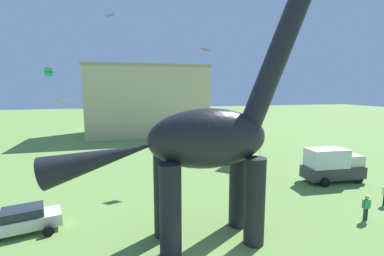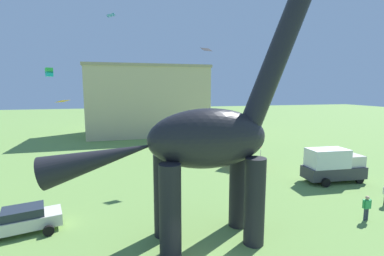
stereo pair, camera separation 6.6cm
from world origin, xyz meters
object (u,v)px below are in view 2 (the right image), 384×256
kite_mid_right (111,15)px  kite_near_high (206,49)px  parked_box_truck (333,165)px  festival_canopy_tent (244,144)px  dinosaur_sculpture (207,138)px  kite_mid_left (49,72)px  parked_sedan_left (24,219)px  kite_high_left (63,101)px  person_vendor_side (367,206)px

kite_mid_right → kite_near_high: 13.42m
parked_box_truck → kite_near_high: kite_near_high is taller
parked_box_truck → festival_canopy_tent: 9.11m
dinosaur_sculpture → kite_near_high: (4.11, 13.20, 6.65)m
kite_mid_left → parked_sedan_left: bearing=-84.0°
kite_high_left → parked_sedan_left: bearing=-95.4°
kite_mid_right → kite_near_high: (9.28, -8.44, -4.76)m
parked_box_truck → kite_mid_right: size_ratio=4.20×
person_vendor_side → kite_near_high: 19.20m
kite_high_left → kite_near_high: 14.64m
kite_high_left → parked_box_truck: bearing=-15.3°
kite_near_high → kite_mid_left: (-16.57, 8.96, -2.00)m
dinosaur_sculpture → kite_mid_right: (-5.17, 21.64, 11.41)m
parked_sedan_left → kite_mid_left: bearing=82.0°
kite_high_left → person_vendor_side: bearing=-33.6°
parked_box_truck → kite_mid_left: 32.40m
parked_sedan_left → parked_box_truck: bearing=-7.0°
parked_sedan_left → kite_mid_right: size_ratio=3.30×
parked_sedan_left → kite_near_high: kite_near_high is taller
dinosaur_sculpture → kite_near_high: size_ratio=13.06×
person_vendor_side → festival_canopy_tent: bearing=-102.5°
parked_sedan_left → parked_box_truck: size_ratio=0.79×
kite_mid_right → dinosaur_sculpture: bearing=-76.6°
parked_box_truck → kite_near_high: size_ratio=4.53×
parked_sedan_left → festival_canopy_tent: size_ratio=1.43×
dinosaur_sculpture → person_vendor_side: dinosaur_sculpture is taller
dinosaur_sculpture → kite_near_high: 15.34m
festival_canopy_tent → kite_mid_right: (-13.91, 8.02, 14.84)m
parked_sedan_left → festival_canopy_tent: 21.76m
parked_box_truck → kite_mid_right: 29.33m
parked_box_truck → person_vendor_side: (-3.53, -7.12, -0.62)m
festival_canopy_tent → kite_mid_right: bearing=150.0°
dinosaur_sculpture → kite_high_left: 16.46m
person_vendor_side → kite_mid_left: (-23.48, 22.61, 9.61)m
parked_box_truck → dinosaur_sculpture: bearing=-151.4°
parked_sedan_left → person_vendor_side: size_ratio=2.66×
festival_canopy_tent → kite_mid_left: kite_mid_left is taller
parked_sedan_left → dinosaur_sculpture: bearing=-33.0°
festival_canopy_tent → kite_mid_left: size_ratio=3.09×
person_vendor_side → kite_mid_right: bearing=-75.5°
kite_mid_left → kite_near_high: bearing=-28.4°
parked_sedan_left → festival_canopy_tent: festival_canopy_tent is taller
parked_box_truck → kite_mid_right: bearing=146.7°
parked_box_truck → kite_mid_left: kite_mid_left is taller
person_vendor_side → festival_canopy_tent: (-2.28, 14.07, 1.52)m
parked_sedan_left → kite_near_high: bearing=19.2°
parked_box_truck → kite_high_left: (-24.16, 6.59, 5.92)m
parked_sedan_left → kite_high_left: bearing=70.7°
dinosaur_sculpture → kite_high_left: bearing=138.3°
dinosaur_sculpture → kite_mid_left: (-12.46, 22.16, 4.66)m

